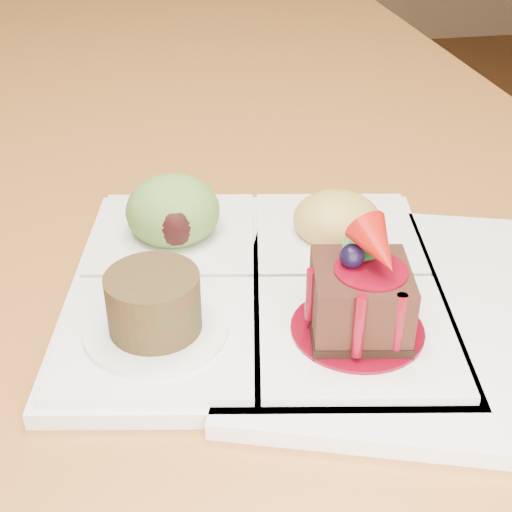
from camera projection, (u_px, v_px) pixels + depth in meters
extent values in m
cube|color=#996427|center=(120.00, 185.00, 0.74)|extent=(1.00, 1.80, 0.04)
cylinder|color=#996427|center=(315.00, 157.00, 1.71)|extent=(0.06, 0.06, 0.71)
cylinder|color=black|center=(484.00, 395.00, 1.21)|extent=(0.04, 0.04, 0.44)
cylinder|color=black|center=(432.00, 275.00, 1.52)|extent=(0.04, 0.04, 0.44)
cube|color=silver|center=(256.00, 289.00, 0.54)|extent=(0.32, 0.32, 0.01)
cube|color=silver|center=(357.00, 334.00, 0.48)|extent=(0.15, 0.15, 0.01)
cube|color=silver|center=(157.00, 335.00, 0.47)|extent=(0.15, 0.15, 0.01)
cube|color=silver|center=(175.00, 234.00, 0.59)|extent=(0.15, 0.15, 0.01)
cube|color=silver|center=(336.00, 233.00, 0.59)|extent=(0.15, 0.15, 0.01)
cylinder|color=#5F0311|center=(357.00, 329.00, 0.47)|extent=(0.09, 0.09, 0.00)
cube|color=black|center=(357.00, 325.00, 0.47)|extent=(0.07, 0.07, 0.01)
cube|color=#35170E|center=(360.00, 295.00, 0.46)|extent=(0.07, 0.07, 0.04)
cylinder|color=#5F0311|center=(363.00, 268.00, 0.45)|extent=(0.05, 0.05, 0.00)
sphere|color=black|center=(352.00, 256.00, 0.45)|extent=(0.02, 0.02, 0.02)
cone|color=#941009|center=(379.00, 248.00, 0.43)|extent=(0.04, 0.05, 0.04)
cube|color=#124915|center=(362.00, 250.00, 0.46)|extent=(0.01, 0.02, 0.01)
cube|color=#124915|center=(350.00, 249.00, 0.46)|extent=(0.02, 0.02, 0.01)
cylinder|color=#5F0311|center=(359.00, 327.00, 0.43)|extent=(0.01, 0.01, 0.04)
cylinder|color=#5F0311|center=(399.00, 322.00, 0.43)|extent=(0.01, 0.01, 0.04)
cylinder|color=#5F0311|center=(311.00, 295.00, 0.46)|extent=(0.01, 0.01, 0.04)
cylinder|color=silver|center=(156.00, 329.00, 0.47)|extent=(0.10, 0.10, 0.00)
cylinder|color=#3D1D11|center=(154.00, 302.00, 0.46)|extent=(0.06, 0.06, 0.04)
cylinder|color=#4D2D10|center=(152.00, 284.00, 0.45)|extent=(0.05, 0.05, 0.00)
ellipsoid|color=olive|center=(173.00, 211.00, 0.58)|extent=(0.08, 0.08, 0.06)
ellipsoid|color=black|center=(175.00, 226.00, 0.55)|extent=(0.04, 0.03, 0.03)
ellipsoid|color=#A2813A|center=(337.00, 220.00, 0.58)|extent=(0.07, 0.07, 0.04)
cube|color=#C3530E|center=(352.00, 208.00, 0.58)|extent=(0.02, 0.02, 0.02)
cube|color=#52781A|center=(336.00, 202.00, 0.59)|extent=(0.02, 0.02, 0.02)
cube|color=#C3530E|center=(322.00, 211.00, 0.59)|extent=(0.02, 0.02, 0.02)
cube|color=#52781A|center=(319.00, 220.00, 0.57)|extent=(0.02, 0.02, 0.02)
cube|color=#C3530E|center=(338.00, 223.00, 0.57)|extent=(0.02, 0.02, 0.02)
cube|color=#52781A|center=(357.00, 223.00, 0.57)|extent=(0.02, 0.02, 0.02)
cube|color=silver|center=(429.00, 312.00, 0.51)|extent=(0.34, 0.34, 0.01)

